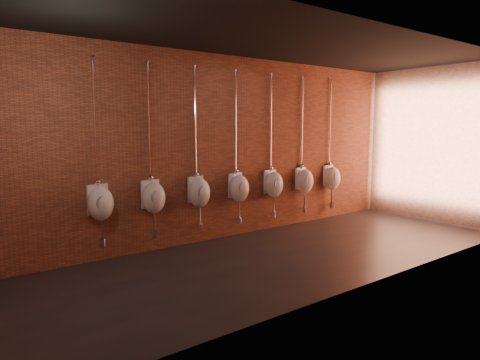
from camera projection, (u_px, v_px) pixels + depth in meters
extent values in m
plane|color=black|center=(282.00, 256.00, 6.54)|extent=(8.50, 8.50, 0.00)
cube|color=black|center=(285.00, 41.00, 6.14)|extent=(8.50, 3.00, 0.04)
cube|color=#9B5338|center=(225.00, 148.00, 7.53)|extent=(8.50, 0.04, 3.20)
cube|color=#9B5338|center=(369.00, 158.00, 5.16)|extent=(8.50, 0.04, 3.20)
cube|color=#9B5338|center=(434.00, 145.00, 8.89)|extent=(0.04, 3.00, 3.20)
ellipsoid|color=white|center=(101.00, 204.00, 6.13)|extent=(0.42, 0.38, 0.49)
cube|color=white|center=(98.00, 199.00, 6.22)|extent=(0.32, 0.09, 0.45)
cylinder|color=#979797|center=(104.00, 203.00, 6.03)|extent=(0.22, 0.05, 0.22)
cylinder|color=silver|center=(95.00, 122.00, 6.07)|extent=(0.03, 0.03, 1.83)
sphere|color=silver|center=(98.00, 182.00, 6.17)|extent=(0.09, 0.09, 0.09)
cylinder|color=silver|center=(92.00, 56.00, 5.95)|extent=(0.06, 0.06, 0.01)
cylinder|color=silver|center=(102.00, 228.00, 6.18)|extent=(0.04, 0.04, 0.33)
cylinder|color=silver|center=(102.00, 243.00, 6.20)|extent=(0.09, 0.09, 0.12)
cylinder|color=silver|center=(100.00, 242.00, 6.27)|extent=(0.04, 0.16, 0.04)
ellipsoid|color=white|center=(154.00, 198.00, 6.63)|extent=(0.42, 0.38, 0.49)
cube|color=white|center=(150.00, 194.00, 6.72)|extent=(0.32, 0.09, 0.45)
cylinder|color=#979797|center=(157.00, 197.00, 6.53)|extent=(0.22, 0.05, 0.22)
cylinder|color=silver|center=(149.00, 123.00, 6.56)|extent=(0.03, 0.03, 1.83)
sphere|color=silver|center=(151.00, 178.00, 6.66)|extent=(0.09, 0.09, 0.09)
cylinder|color=silver|center=(147.00, 62.00, 6.45)|extent=(0.06, 0.06, 0.01)
cylinder|color=silver|center=(154.00, 220.00, 6.67)|extent=(0.04, 0.04, 0.33)
cylinder|color=silver|center=(155.00, 234.00, 6.70)|extent=(0.09, 0.09, 0.12)
cylinder|color=silver|center=(152.00, 233.00, 6.77)|extent=(0.04, 0.16, 0.04)
ellipsoid|color=white|center=(199.00, 193.00, 7.13)|extent=(0.42, 0.38, 0.49)
cube|color=white|center=(196.00, 189.00, 7.22)|extent=(0.32, 0.09, 0.45)
cylinder|color=#979797|center=(203.00, 192.00, 7.02)|extent=(0.22, 0.05, 0.22)
cylinder|color=silver|center=(195.00, 123.00, 7.06)|extent=(0.03, 0.03, 1.83)
sphere|color=silver|center=(196.00, 174.00, 7.16)|extent=(0.09, 0.09, 0.09)
cylinder|color=silver|center=(195.00, 66.00, 6.95)|extent=(0.06, 0.06, 0.01)
cylinder|color=silver|center=(200.00, 214.00, 7.17)|extent=(0.04, 0.04, 0.33)
cylinder|color=silver|center=(200.00, 227.00, 7.20)|extent=(0.09, 0.09, 0.12)
cylinder|color=silver|center=(197.00, 226.00, 7.26)|extent=(0.04, 0.16, 0.04)
ellipsoid|color=white|center=(239.00, 188.00, 7.62)|extent=(0.42, 0.38, 0.49)
cube|color=white|center=(235.00, 185.00, 7.72)|extent=(0.32, 0.09, 0.45)
cylinder|color=#979797|center=(243.00, 188.00, 7.52)|extent=(0.22, 0.05, 0.22)
cylinder|color=silver|center=(236.00, 123.00, 7.56)|extent=(0.03, 0.03, 1.83)
sphere|color=silver|center=(236.00, 171.00, 7.66)|extent=(0.09, 0.09, 0.09)
cylinder|color=silver|center=(236.00, 70.00, 7.45)|extent=(0.06, 0.06, 0.01)
cylinder|color=silver|center=(239.00, 208.00, 7.67)|extent=(0.04, 0.04, 0.33)
cylinder|color=silver|center=(239.00, 220.00, 7.70)|extent=(0.09, 0.09, 0.12)
cylinder|color=silver|center=(236.00, 219.00, 7.76)|extent=(0.04, 0.16, 0.04)
ellipsoid|color=white|center=(274.00, 185.00, 8.12)|extent=(0.42, 0.38, 0.49)
cube|color=white|center=(270.00, 181.00, 8.21)|extent=(0.32, 0.09, 0.45)
cylinder|color=#979797|center=(278.00, 184.00, 8.02)|extent=(0.22, 0.05, 0.22)
cylinder|color=silver|center=(271.00, 123.00, 8.06)|extent=(0.03, 0.03, 1.83)
sphere|color=silver|center=(271.00, 168.00, 8.16)|extent=(0.09, 0.09, 0.09)
cylinder|color=silver|center=(271.00, 74.00, 7.94)|extent=(0.06, 0.06, 0.01)
cylinder|color=silver|center=(274.00, 203.00, 8.17)|extent=(0.04, 0.04, 0.33)
cylinder|color=silver|center=(274.00, 214.00, 8.19)|extent=(0.09, 0.09, 0.12)
cylinder|color=silver|center=(271.00, 214.00, 8.26)|extent=(0.04, 0.16, 0.04)
ellipsoid|color=white|center=(305.00, 181.00, 8.62)|extent=(0.42, 0.38, 0.49)
cube|color=white|center=(300.00, 178.00, 8.71)|extent=(0.32, 0.09, 0.45)
cylinder|color=#979797|center=(309.00, 180.00, 8.52)|extent=(0.22, 0.05, 0.22)
cylinder|color=silver|center=(302.00, 123.00, 8.55)|extent=(0.03, 0.03, 1.83)
sphere|color=silver|center=(302.00, 166.00, 8.65)|extent=(0.09, 0.09, 0.09)
cylinder|color=silver|center=(303.00, 77.00, 8.44)|extent=(0.06, 0.06, 0.01)
cylinder|color=silver|center=(304.00, 198.00, 8.66)|extent=(0.04, 0.04, 0.33)
cylinder|color=silver|center=(304.00, 209.00, 8.69)|extent=(0.09, 0.09, 0.12)
cylinder|color=silver|center=(301.00, 209.00, 8.76)|extent=(0.04, 0.16, 0.04)
ellipsoid|color=white|center=(332.00, 178.00, 9.12)|extent=(0.42, 0.38, 0.49)
cube|color=white|center=(328.00, 175.00, 9.21)|extent=(0.32, 0.09, 0.45)
cylinder|color=#979797|center=(337.00, 177.00, 9.01)|extent=(0.22, 0.05, 0.22)
cylinder|color=silver|center=(330.00, 123.00, 9.05)|extent=(0.03, 0.03, 1.83)
sphere|color=silver|center=(329.00, 164.00, 9.15)|extent=(0.09, 0.09, 0.09)
cylinder|color=silver|center=(331.00, 79.00, 8.94)|extent=(0.06, 0.06, 0.01)
cylinder|color=silver|center=(332.00, 195.00, 9.16)|extent=(0.04, 0.04, 0.33)
cylinder|color=silver|center=(332.00, 205.00, 9.19)|extent=(0.09, 0.09, 0.12)
cylinder|color=silver|center=(329.00, 204.00, 9.25)|extent=(0.04, 0.16, 0.04)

